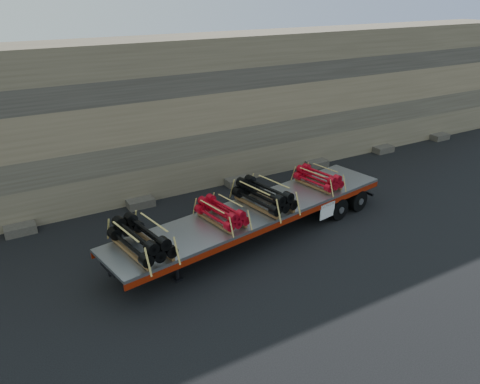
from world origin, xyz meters
The scene contains 7 objects.
ground centered at (0.00, 0.00, 0.00)m, with size 120.00×120.00×0.00m, color black.
rock_wall centered at (0.00, 6.50, 3.50)m, with size 44.00×3.00×7.00m, color #7A6B54.
trailer centered at (0.01, -0.26, 0.62)m, with size 12.35×2.38×1.24m, color #9A9CA1, non-canonical shape.
bundle_front centered at (-4.83, -1.08, 1.67)m, with size 1.22×2.44×0.87m, color black, non-canonical shape.
bundle_midfront centered at (-1.64, -0.54, 1.59)m, with size 1.00×2.00×0.71m, color #AA0918, non-canonical shape.
bundle_midrear centered at (0.40, -0.19, 1.67)m, with size 1.23×2.45×0.87m, color black, non-canonical shape.
bundle_rear centered at (3.49, 0.33, 1.59)m, with size 0.99×1.99×0.70m, color #AA0918, non-canonical shape.
Camera 1 is at (-8.61, -13.97, 9.10)m, focal length 35.00 mm.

